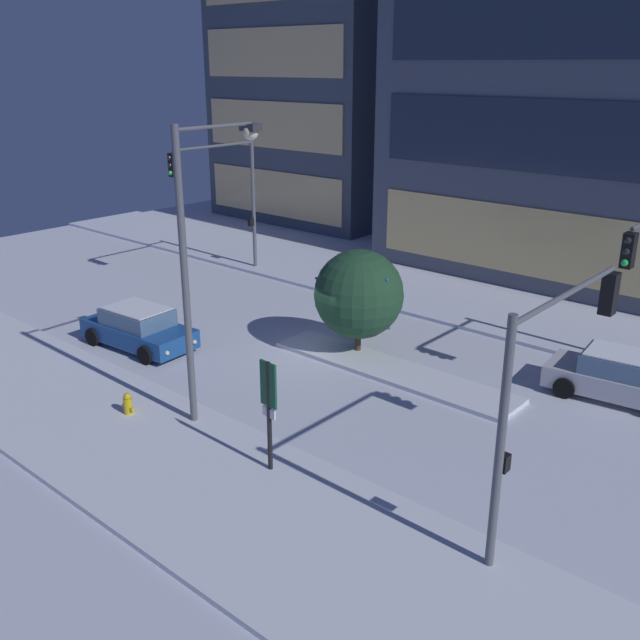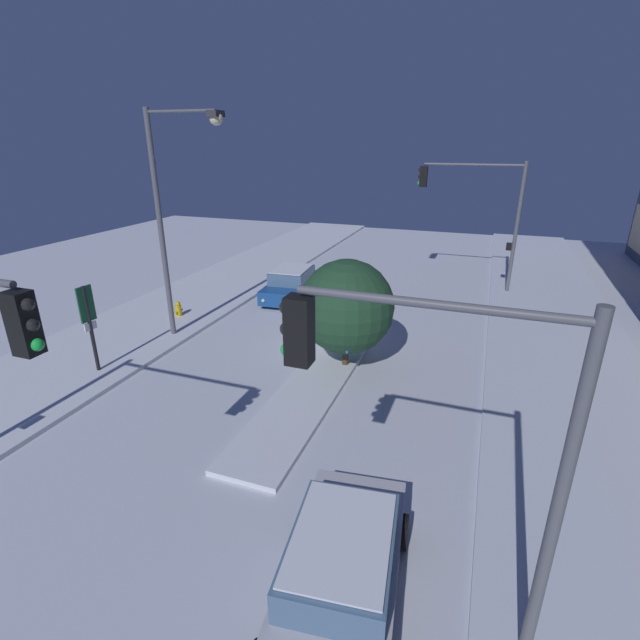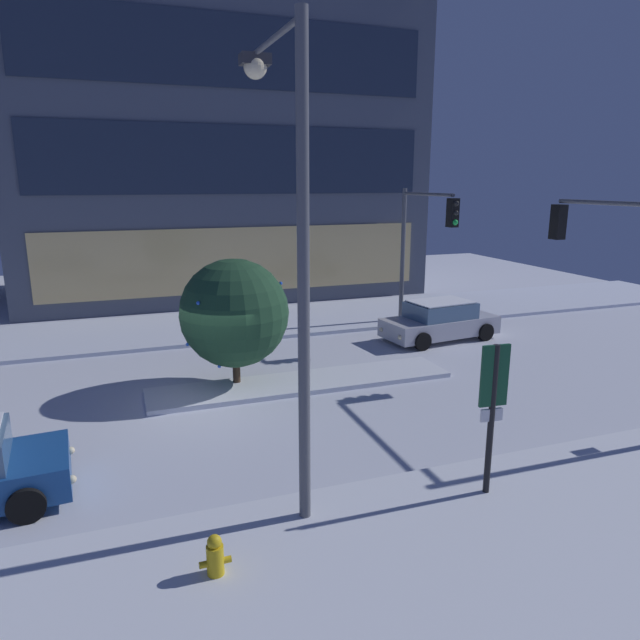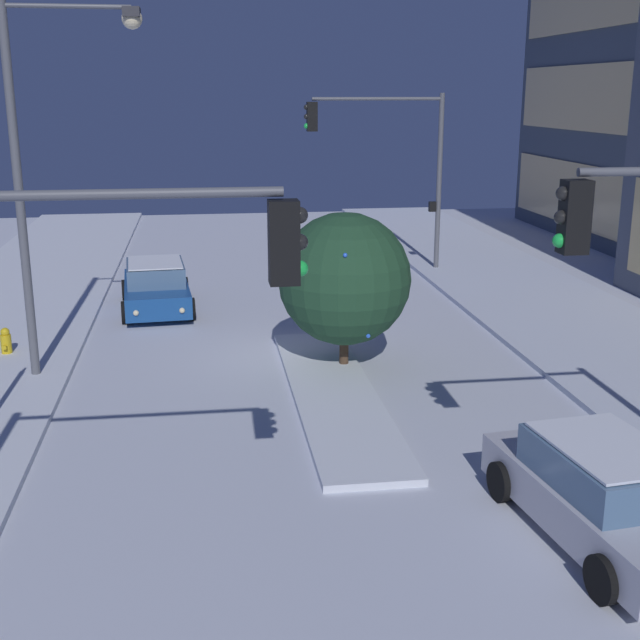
% 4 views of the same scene
% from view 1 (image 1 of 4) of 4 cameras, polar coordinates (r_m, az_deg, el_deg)
% --- Properties ---
extents(ground, '(52.00, 52.00, 0.00)m').
position_cam_1_polar(ground, '(25.27, -0.15, -2.73)').
color(ground, silver).
extents(curb_strip_near, '(52.00, 5.20, 0.14)m').
position_cam_1_polar(curb_strip_near, '(20.48, -15.45, -9.02)').
color(curb_strip_near, silver).
rests_on(curb_strip_near, ground).
extents(curb_strip_far, '(52.00, 5.20, 0.14)m').
position_cam_1_polar(curb_strip_far, '(31.39, 9.65, 1.71)').
color(curb_strip_far, silver).
rests_on(curb_strip_far, ground).
extents(median_strip, '(9.00, 1.80, 0.14)m').
position_cam_1_polar(median_strip, '(23.90, 5.74, -4.03)').
color(median_strip, silver).
rests_on(median_strip, ground).
extents(office_tower_secondary, '(12.27, 11.16, 16.52)m').
position_cam_1_polar(office_tower_secondary, '(48.68, 0.96, 18.19)').
color(office_tower_secondary, '#424C5B').
rests_on(office_tower_secondary, ground).
extents(car_near, '(4.59, 2.36, 1.49)m').
position_cam_1_polar(car_near, '(26.49, -14.36, -0.64)').
color(car_near, '#19478C').
rests_on(car_near, ground).
extents(car_far, '(4.67, 2.43, 1.49)m').
position_cam_1_polar(car_far, '(23.58, 23.11, -4.27)').
color(car_far, '#B7B7C1').
rests_on(car_far, ground).
extents(traffic_light_corner_far_left, '(0.32, 5.03, 6.41)m').
position_cam_1_polar(traffic_light_corner_far_left, '(33.76, -7.77, 10.69)').
color(traffic_light_corner_far_left, '#565960').
rests_on(traffic_light_corner_far_left, ground).
extents(traffic_light_corner_near_right, '(0.32, 5.30, 5.53)m').
position_cam_1_polar(traffic_light_corner_near_right, '(15.50, 18.25, -3.37)').
color(traffic_light_corner_near_right, '#565960').
rests_on(traffic_light_corner_near_right, ground).
extents(street_lamp_arched, '(0.56, 2.95, 8.33)m').
position_cam_1_polar(street_lamp_arched, '(19.44, -9.28, 6.69)').
color(street_lamp_arched, '#565960').
rests_on(street_lamp_arched, ground).
extents(fire_hydrant, '(0.48, 0.26, 0.79)m').
position_cam_1_polar(fire_hydrant, '(21.47, -15.15, -6.66)').
color(fire_hydrant, gold).
rests_on(fire_hydrant, ground).
extents(parking_info_sign, '(0.55, 0.12, 3.04)m').
position_cam_1_polar(parking_info_sign, '(17.40, -4.13, -6.73)').
color(parking_info_sign, black).
rests_on(parking_info_sign, ground).
extents(decorated_tree_median, '(3.12, 3.12, 3.78)m').
position_cam_1_polar(decorated_tree_median, '(24.58, 3.13, 2.08)').
color(decorated_tree_median, '#473323').
rests_on(decorated_tree_median, ground).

